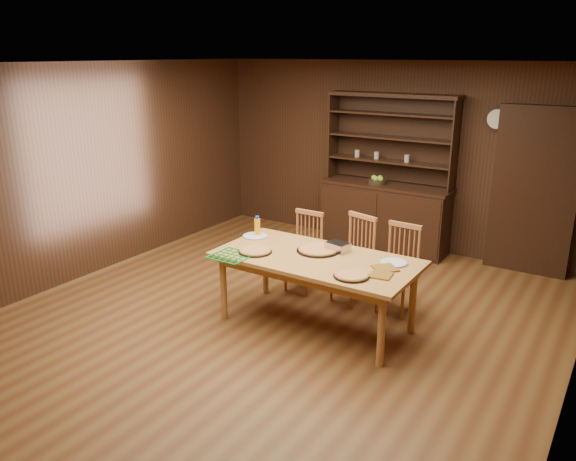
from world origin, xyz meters
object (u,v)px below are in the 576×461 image
Objects in this scene: dining_table at (316,264)px; chair_center at (356,256)px; juice_bottle at (257,226)px; chair_right at (399,265)px; chair_left at (305,249)px; china_hutch at (385,208)px.

dining_table is 0.80m from chair_center.
juice_bottle is (-0.96, -0.54, 0.33)m from chair_center.
chair_left is at bearing -175.18° from chair_right.
dining_table is 0.98m from chair_left.
china_hutch is 1.07× the size of dining_table.
china_hutch is 1.91m from chair_center.
dining_table is 2.16× the size of chair_left.
dining_table is at bearing -122.33° from chair_right.
chair_right is at bearing 21.35° from juice_bottle.
chair_center is 4.46× the size of juice_bottle.
chair_right is (0.57, 0.82, -0.17)m from dining_table.
chair_left is 0.71m from juice_bottle.
china_hutch is 2.46m from juice_bottle.
dining_table is at bearing -53.04° from chair_left.
juice_bottle is (-1.46, -0.57, 0.34)m from chair_right.
chair_center reaches higher than chair_left.
china_hutch is at bearing 98.24° from dining_table.
juice_bottle is (-0.31, -0.52, 0.36)m from chair_left.
chair_right is (0.50, 0.03, -0.02)m from chair_center.
chair_center is 1.15m from juice_bottle.
chair_left is 0.95× the size of chair_center.
china_hutch reaches higher than chair_right.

